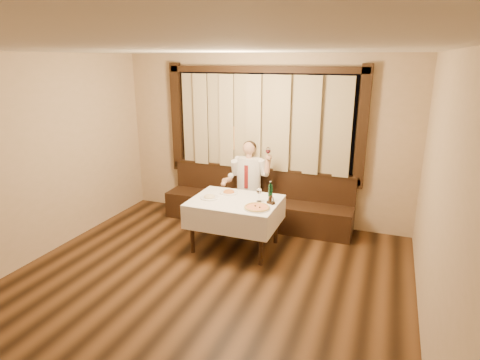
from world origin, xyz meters
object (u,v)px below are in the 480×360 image
at_px(green_bottle, 270,193).
at_px(pizza, 257,207).
at_px(pasta_red, 229,191).
at_px(dining_table, 235,207).
at_px(cruet_caddy, 271,201).
at_px(pasta_cream, 209,196).
at_px(banquette, 257,205).
at_px(seated_man, 248,177).

bearing_deg(green_bottle, pizza, -102.35).
relative_size(pasta_red, green_bottle, 0.94).
height_order(dining_table, cruet_caddy, cruet_caddy).
distance_m(pizza, pasta_cream, 0.80).
bearing_deg(pasta_cream, dining_table, 9.71).
bearing_deg(cruet_caddy, pasta_cream, -149.87).
bearing_deg(pizza, dining_table, 151.33).
distance_m(pizza, cruet_caddy, 0.28).
distance_m(dining_table, pizza, 0.48).
bearing_deg(pizza, pasta_red, 142.21).
bearing_deg(pasta_red, pasta_cream, -119.95).
bearing_deg(dining_table, pasta_red, 128.83).
relative_size(banquette, seated_man, 2.26).
distance_m(dining_table, pasta_cream, 0.41).
bearing_deg(seated_man, dining_table, -81.41).
relative_size(pizza, pasta_red, 1.32).
relative_size(pasta_cream, seated_man, 0.19).
xyz_separation_m(banquette, pasta_red, (-0.20, -0.78, 0.48)).
height_order(pasta_cream, green_bottle, green_bottle).
bearing_deg(pasta_cream, seated_man, 76.57).
xyz_separation_m(green_bottle, seated_man, (-0.63, 0.80, -0.06)).
bearing_deg(pasta_red, seated_man, 85.14).
height_order(pasta_cream, cruet_caddy, cruet_caddy).
xyz_separation_m(pizza, green_bottle, (0.08, 0.36, 0.11)).
height_order(banquette, pizza, banquette).
bearing_deg(seated_man, banquette, 32.39).
bearing_deg(banquette, seated_man, -147.61).
distance_m(banquette, cruet_caddy, 1.23).
distance_m(pasta_cream, green_bottle, 0.89).
relative_size(banquette, pizza, 8.72).
xyz_separation_m(dining_table, pizza, (0.41, -0.22, 0.12)).
height_order(pizza, seated_man, seated_man).
xyz_separation_m(dining_table, pasta_red, (-0.20, 0.25, 0.14)).
relative_size(pizza, green_bottle, 1.24).
height_order(cruet_caddy, seated_man, seated_man).
distance_m(banquette, green_bottle, 1.16).
xyz_separation_m(pizza, pasta_cream, (-0.79, 0.16, 0.02)).
bearing_deg(pizza, pasta_cream, 168.66).
height_order(pasta_red, pasta_cream, pasta_red).
bearing_deg(green_bottle, dining_table, -164.07).
height_order(pizza, pasta_red, pasta_red).
xyz_separation_m(pasta_red, cruet_caddy, (0.73, -0.22, 0.00)).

